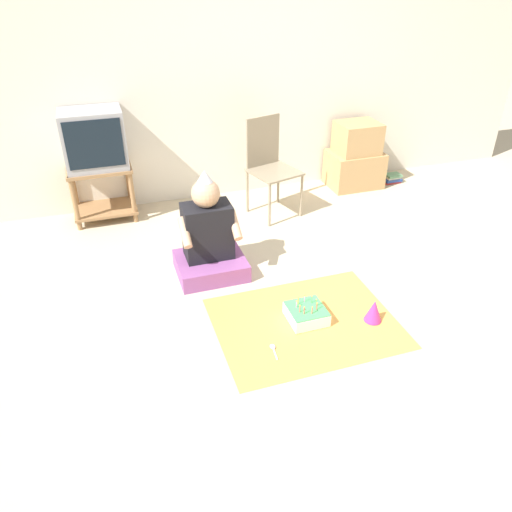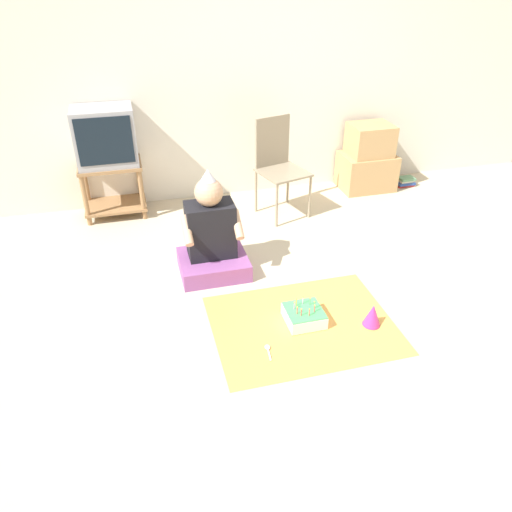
% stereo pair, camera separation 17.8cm
% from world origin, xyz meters
% --- Properties ---
extents(ground_plane, '(16.00, 16.00, 0.00)m').
position_xyz_m(ground_plane, '(0.00, 0.00, 0.00)').
color(ground_plane, beige).
extents(wall_back, '(6.40, 0.06, 2.55)m').
position_xyz_m(wall_back, '(0.00, 2.28, 1.27)').
color(wall_back, silver).
rests_on(wall_back, ground_plane).
extents(tv_stand, '(0.57, 0.40, 0.52)m').
position_xyz_m(tv_stand, '(-1.49, 2.05, 0.31)').
color(tv_stand, '#997047').
rests_on(tv_stand, ground_plane).
extents(tv, '(0.53, 0.39, 0.52)m').
position_xyz_m(tv, '(-1.49, 2.05, 0.78)').
color(tv, '#99999E').
rests_on(tv, tv_stand).
extents(folding_chair, '(0.51, 0.51, 0.91)m').
position_xyz_m(folding_chair, '(0.04, 1.71, 0.52)').
color(folding_chair, gray).
rests_on(folding_chair, ground_plane).
extents(cardboard_box_stack, '(0.56, 0.42, 0.69)m').
position_xyz_m(cardboard_box_stack, '(1.13, 2.01, 0.31)').
color(cardboard_box_stack, tan).
rests_on(cardboard_box_stack, ground_plane).
extents(book_pile, '(0.20, 0.13, 0.09)m').
position_xyz_m(book_pile, '(1.59, 1.95, 0.04)').
color(book_pile, '#B72D28').
rests_on(book_pile, ground_plane).
extents(person_seated, '(0.53, 0.46, 0.86)m').
position_xyz_m(person_seated, '(-0.77, 0.81, 0.29)').
color(person_seated, '#8C4C8C').
rests_on(person_seated, ground_plane).
extents(party_cloth, '(1.24, 0.96, 0.01)m').
position_xyz_m(party_cloth, '(-0.30, -0.03, 0.00)').
color(party_cloth, '#EFA84C').
rests_on(party_cloth, ground_plane).
extents(birthday_cake, '(0.26, 0.26, 0.16)m').
position_xyz_m(birthday_cake, '(-0.28, 0.00, 0.05)').
color(birthday_cake, white).
rests_on(birthday_cake, party_cloth).
extents(party_hat_blue, '(0.12, 0.12, 0.16)m').
position_xyz_m(party_hat_blue, '(0.15, -0.15, 0.09)').
color(party_hat_blue, '#CC338C').
rests_on(party_hat_blue, party_cloth).
extents(plastic_spoon_near, '(0.04, 0.15, 0.01)m').
position_xyz_m(plastic_spoon_near, '(-0.60, -0.22, 0.01)').
color(plastic_spoon_near, white).
rests_on(plastic_spoon_near, party_cloth).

